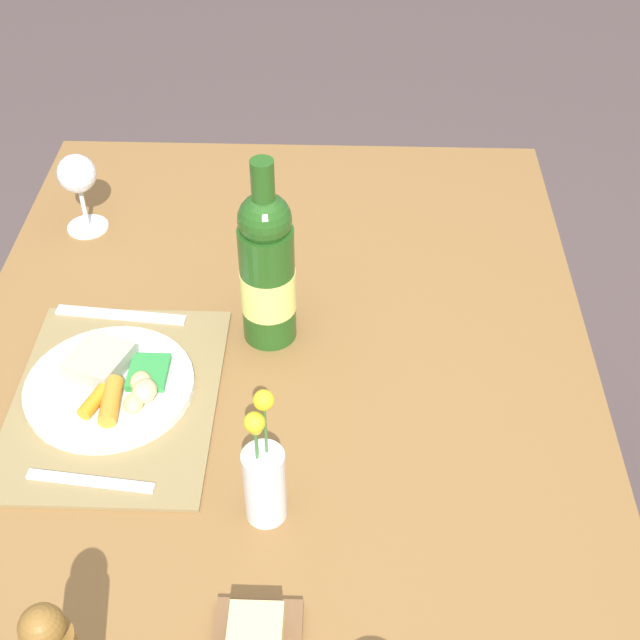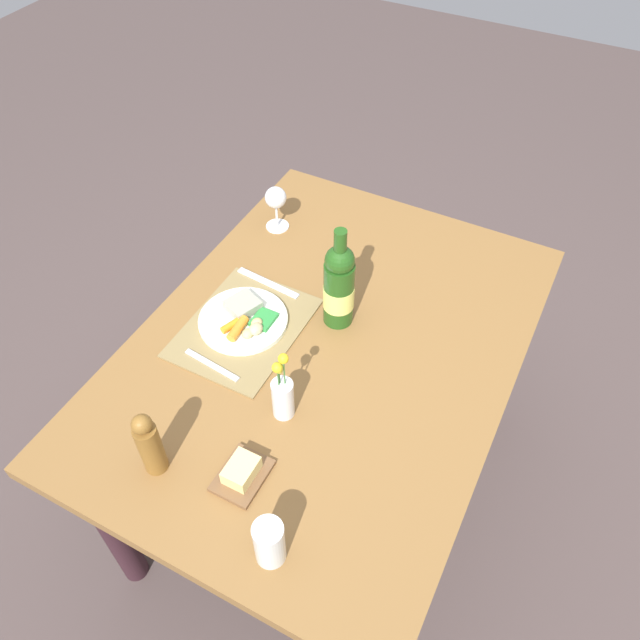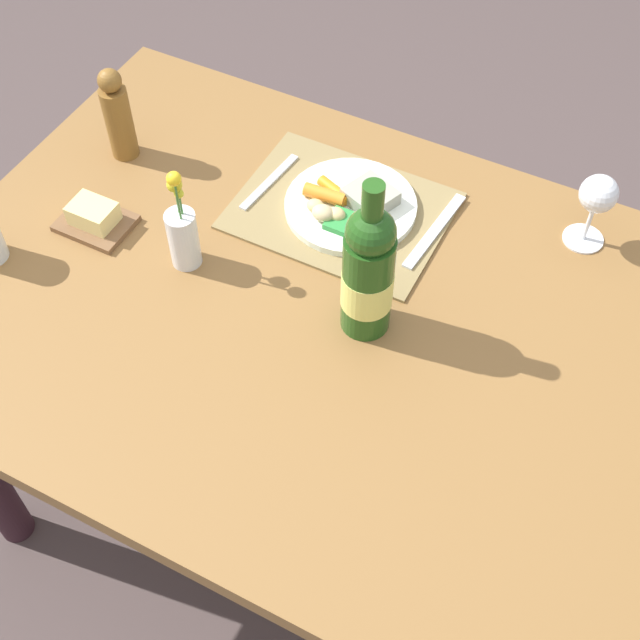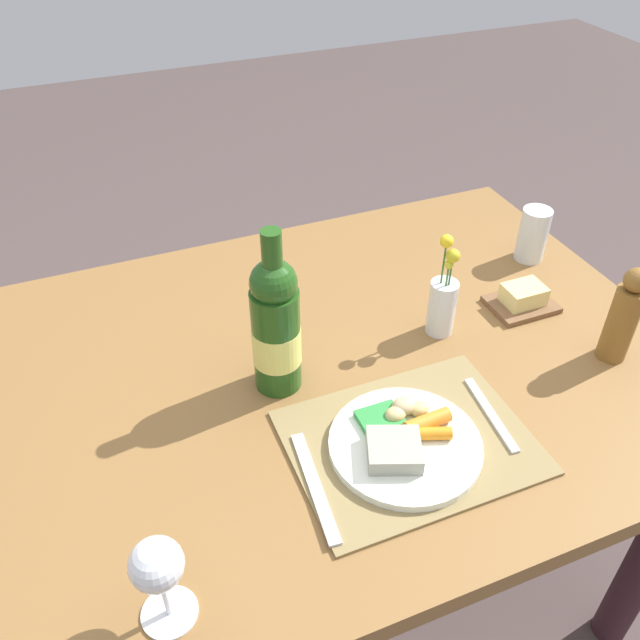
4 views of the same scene
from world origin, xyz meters
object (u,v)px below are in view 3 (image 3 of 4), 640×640
dining_table (310,342)px  butter_dish (94,218)px  knife (269,182)px  wine_glass (598,197)px  flower_vase (183,233)px  wine_bottle (368,272)px  pepper_mill (118,116)px  fork (435,231)px  dinner_plate (350,204)px

dining_table → butter_dish: (0.43, 0.01, 0.12)m
knife → wine_glass: (-0.57, -0.14, 0.10)m
wine_glass → flower_vase: bearing=31.3°
flower_vase → wine_bottle: bearing=-176.6°
dining_table → pepper_mill: (0.50, -0.18, 0.19)m
wine_glass → dining_table: bearing=44.6°
wine_bottle → butter_dish: bearing=2.5°
fork → knife: bearing=10.0°
fork → pepper_mill: (0.62, 0.08, 0.08)m
fork → knife: 0.33m
pepper_mill → wine_glass: bearing=-167.9°
knife → flower_vase: size_ratio=0.80×
dining_table → flower_vase: size_ratio=6.20×
wine_glass → wine_bottle: size_ratio=0.47×
knife → wine_bottle: 0.39m
dining_table → knife: (0.20, -0.23, 0.11)m
pepper_mill → flower_vase: size_ratio=0.90×
fork → dinner_plate: bearing=12.6°
butter_dish → flower_vase: bearing=-178.9°
dinner_plate → pepper_mill: pepper_mill is taller
fork → wine_bottle: bearing=89.2°
pepper_mill → butter_dish: 0.21m
dinner_plate → wine_glass: 0.43m
knife → pepper_mill: bearing=15.9°
dinner_plate → flower_vase: flower_vase is taller
pepper_mill → wine_glass: size_ratio=1.31×
flower_vase → wine_glass: flower_vase is taller
wine_glass → butter_dish: size_ratio=1.13×
wine_glass → wine_bottle: wine_bottle is taller
knife → wine_glass: size_ratio=1.16×
fork → flower_vase: 0.45m
butter_dish → fork: bearing=-154.7°
knife → wine_bottle: size_ratio=0.55×
dining_table → dinner_plate: size_ratio=5.46×
butter_dish → dining_table: bearing=-178.7°
butter_dish → wine_glass: bearing=-155.1°
pepper_mill → wine_bottle: (-0.60, 0.16, 0.04)m
wine_bottle → butter_dish: size_ratio=2.40×
dining_table → knife: 0.32m
fork → knife: same height
dining_table → butter_dish: butter_dish is taller
flower_vase → butter_dish: 0.20m
knife → butter_dish: size_ratio=1.32×
knife → fork: bearing=-169.2°
dining_table → wine_bottle: (-0.10, -0.01, 0.23)m
pepper_mill → butter_dish: size_ratio=1.49×
dinner_plate → flower_vase: bearing=49.7°
dinner_plate → butter_dish: size_ratio=1.88×
dining_table → wine_glass: bearing=-135.4°
knife → pepper_mill: 0.31m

